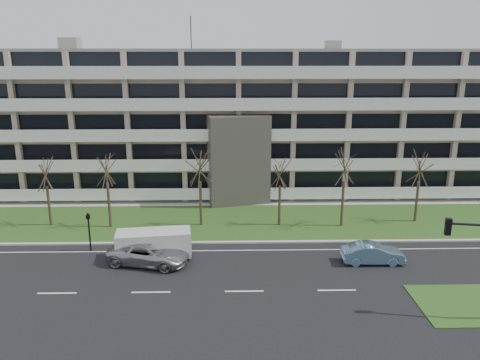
{
  "coord_description": "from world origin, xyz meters",
  "views": [
    {
      "loc": [
        -0.87,
        -27.21,
        14.8
      ],
      "look_at": [
        -0.06,
        10.0,
        4.74
      ],
      "focal_mm": 35.0,
      "sensor_mm": 36.0,
      "label": 1
    }
  ],
  "objects_px": {
    "white_van": "(155,242)",
    "pedestrian_signal": "(89,227)",
    "silver_pickup": "(149,253)",
    "blue_sedan": "(372,253)"
  },
  "relations": [
    {
      "from": "white_van",
      "to": "pedestrian_signal",
      "type": "bearing_deg",
      "value": 158.09
    },
    {
      "from": "silver_pickup",
      "to": "white_van",
      "type": "relative_size",
      "value": 1.03
    },
    {
      "from": "blue_sedan",
      "to": "white_van",
      "type": "xyz_separation_m",
      "value": [
        -16.0,
        1.21,
        0.53
      ]
    },
    {
      "from": "blue_sedan",
      "to": "pedestrian_signal",
      "type": "bearing_deg",
      "value": 83.6
    },
    {
      "from": "white_van",
      "to": "blue_sedan",
      "type": "bearing_deg",
      "value": -11.28
    },
    {
      "from": "blue_sedan",
      "to": "white_van",
      "type": "height_order",
      "value": "white_van"
    },
    {
      "from": "white_van",
      "to": "pedestrian_signal",
      "type": "xyz_separation_m",
      "value": [
        -5.22,
        1.39,
        0.71
      ]
    },
    {
      "from": "silver_pickup",
      "to": "blue_sedan",
      "type": "bearing_deg",
      "value": -77.16
    },
    {
      "from": "blue_sedan",
      "to": "white_van",
      "type": "relative_size",
      "value": 0.8
    },
    {
      "from": "silver_pickup",
      "to": "blue_sedan",
      "type": "distance_m",
      "value": 16.31
    }
  ]
}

